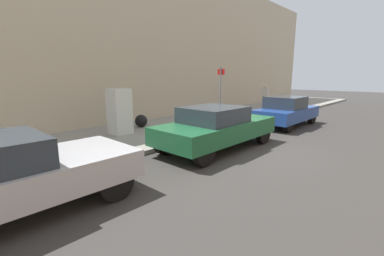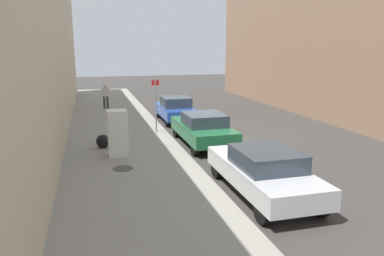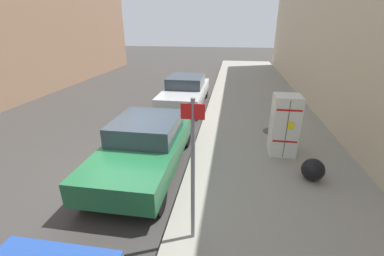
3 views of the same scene
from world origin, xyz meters
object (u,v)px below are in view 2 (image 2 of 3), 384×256
street_sign_post (156,102)px  parked_sedan_silver (263,171)px  pedestrian_walking_far (106,94)px  trash_bag (103,141)px  parked_sedan_green (203,128)px  discarded_refrigerator (118,133)px  parked_hatchback_blue (175,109)px

street_sign_post → parked_sedan_silver: bearing=-78.8°
pedestrian_walking_far → trash_bag: bearing=176.7°
parked_sedan_green → parked_sedan_silver: bearing=-90.0°
street_sign_post → trash_bag: 3.68m
discarded_refrigerator → pedestrian_walking_far: discarded_refrigerator is taller
parked_sedan_green → parked_hatchback_blue: parked_hatchback_blue is taller
discarded_refrigerator → parked_hatchback_blue: size_ratio=0.44×
street_sign_post → parked_hatchback_blue: street_sign_post is taller
trash_bag → parked_hatchback_blue: parked_hatchback_blue is taller
trash_bag → parked_sedan_green: 4.29m
discarded_refrigerator → street_sign_post: bearing=60.0°
parked_sedan_silver → parked_hatchback_blue: bearing=90.0°
pedestrian_walking_far → parked_hatchback_blue: (3.67, -4.92, -0.38)m
discarded_refrigerator → parked_sedan_silver: discarded_refrigerator is taller
discarded_refrigerator → parked_hatchback_blue: discarded_refrigerator is taller
discarded_refrigerator → parked_hatchback_blue: (3.75, 6.72, -0.31)m
discarded_refrigerator → trash_bag: discarded_refrigerator is taller
parked_sedan_green → parked_hatchback_blue: 5.45m
trash_bag → parked_hatchback_blue: (4.28, 5.36, 0.30)m
street_sign_post → parked_sedan_green: (1.65, -2.38, -0.86)m
trash_bag → parked_sedan_green: size_ratio=0.12×
street_sign_post → pedestrian_walking_far: street_sign_post is taller
discarded_refrigerator → street_sign_post: 4.25m
trash_bag → pedestrian_walking_far: bearing=86.6°
street_sign_post → discarded_refrigerator: bearing=-120.0°
discarded_refrigerator → pedestrian_walking_far: (0.08, 11.64, 0.08)m
discarded_refrigerator → trash_bag: bearing=111.1°
pedestrian_walking_far → parked_sedan_green: bearing=-160.4°
parked_sedan_green → parked_hatchback_blue: (0.00, 5.45, -0.02)m
street_sign_post → parked_hatchback_blue: size_ratio=0.65×
discarded_refrigerator → parked_sedan_silver: size_ratio=0.38×
pedestrian_walking_far → parked_sedan_green: size_ratio=0.37×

